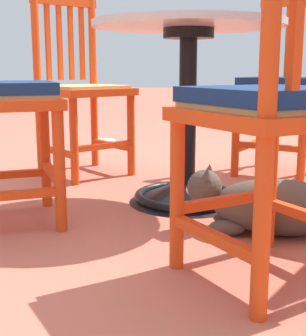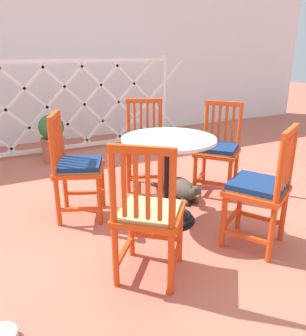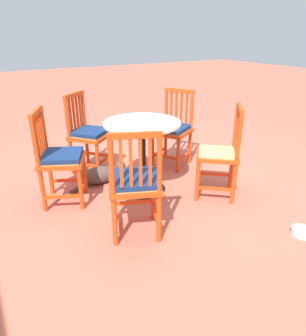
{
  "view_description": "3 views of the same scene",
  "coord_description": "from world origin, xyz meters",
  "px_view_note": "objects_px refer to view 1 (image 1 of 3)",
  "views": [
    {
      "loc": [
        2.01,
        0.28,
        0.55
      ],
      "look_at": [
        0.01,
        -0.05,
        0.14
      ],
      "focal_mm": 53.21,
      "sensor_mm": 36.0,
      "label": 1
    },
    {
      "loc": [
        -1.28,
        -2.13,
        1.38
      ],
      "look_at": [
        -0.13,
        0.11,
        0.48
      ],
      "focal_mm": 35.38,
      "sensor_mm": 36.0,
      "label": 2
    },
    {
      "loc": [
        -2.56,
        1.48,
        1.53
      ],
      "look_at": [
        -0.18,
        0.07,
        0.31
      ],
      "focal_mm": 33.02,
      "sensor_mm": 36.0,
      "label": 3
    }
  ],
  "objects_px": {
    "orange_chair_tucked_in": "(283,89)",
    "orange_chair_facing_out": "(81,91)",
    "tabby_cat": "(267,206)",
    "cafe_table": "(187,135)",
    "orange_chair_at_corner": "(277,111)",
    "pet_water_bowl": "(104,143)"
  },
  "relations": [
    {
      "from": "orange_chair_tucked_in",
      "to": "tabby_cat",
      "type": "bearing_deg",
      "value": -6.61
    },
    {
      "from": "orange_chair_tucked_in",
      "to": "orange_chair_facing_out",
      "type": "distance_m",
      "value": 1.04
    },
    {
      "from": "orange_chair_tucked_in",
      "to": "tabby_cat",
      "type": "distance_m",
      "value": 1.07
    },
    {
      "from": "cafe_table",
      "to": "orange_chair_tucked_in",
      "type": "bearing_deg",
      "value": 146.9
    },
    {
      "from": "orange_chair_at_corner",
      "to": "orange_chair_facing_out",
      "type": "height_order",
      "value": "same"
    },
    {
      "from": "cafe_table",
      "to": "orange_chair_tucked_in",
      "type": "distance_m",
      "value": 0.8
    },
    {
      "from": "orange_chair_tucked_in",
      "to": "orange_chair_facing_out",
      "type": "xyz_separation_m",
      "value": [
        0.16,
        -1.03,
        -0.01
      ]
    },
    {
      "from": "cafe_table",
      "to": "tabby_cat",
      "type": "distance_m",
      "value": 0.51
    },
    {
      "from": "orange_chair_tucked_in",
      "to": "pet_water_bowl",
      "type": "relative_size",
      "value": 5.36
    },
    {
      "from": "cafe_table",
      "to": "orange_chair_tucked_in",
      "type": "relative_size",
      "value": 0.83
    },
    {
      "from": "cafe_table",
      "to": "orange_chair_facing_out",
      "type": "distance_m",
      "value": 0.79
    },
    {
      "from": "pet_water_bowl",
      "to": "orange_chair_tucked_in",
      "type": "bearing_deg",
      "value": 57.7
    },
    {
      "from": "tabby_cat",
      "to": "cafe_table",
      "type": "bearing_deg",
      "value": -138.85
    },
    {
      "from": "orange_chair_tucked_in",
      "to": "pet_water_bowl",
      "type": "height_order",
      "value": "orange_chair_tucked_in"
    },
    {
      "from": "orange_chair_tucked_in",
      "to": "orange_chair_facing_out",
      "type": "bearing_deg",
      "value": -80.89
    },
    {
      "from": "orange_chair_at_corner",
      "to": "pet_water_bowl",
      "type": "relative_size",
      "value": 5.36
    },
    {
      "from": "pet_water_bowl",
      "to": "tabby_cat",
      "type": "bearing_deg",
      "value": 30.94
    },
    {
      "from": "orange_chair_at_corner",
      "to": "orange_chair_tucked_in",
      "type": "xyz_separation_m",
      "value": [
        -1.38,
        0.13,
        0.0
      ]
    },
    {
      "from": "orange_chair_facing_out",
      "to": "orange_chair_at_corner",
      "type": "bearing_deg",
      "value": 36.34
    },
    {
      "from": "cafe_table",
      "to": "pet_water_bowl",
      "type": "relative_size",
      "value": 4.47
    },
    {
      "from": "tabby_cat",
      "to": "pet_water_bowl",
      "type": "relative_size",
      "value": 4.33
    },
    {
      "from": "orange_chair_at_corner",
      "to": "orange_chair_facing_out",
      "type": "xyz_separation_m",
      "value": [
        -1.22,
        -0.9,
        -0.01
      ]
    }
  ]
}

